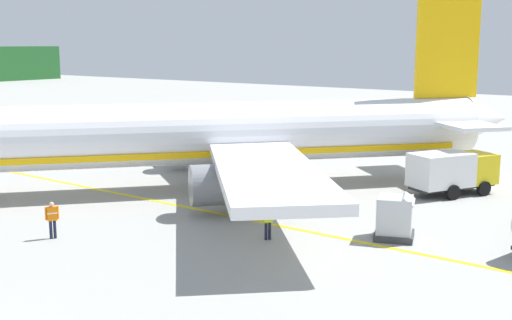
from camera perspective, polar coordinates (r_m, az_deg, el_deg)
airliner_foreground at (r=40.15m, az=-4.18°, el=2.22°), size 33.79×30.39×11.90m
service_truck_baggage at (r=40.47m, az=16.88°, el=-0.90°), size 5.74×4.48×2.58m
cargo_container_mid at (r=30.82m, az=12.15°, el=-4.98°), size 2.28×2.28×2.12m
crew_marshaller at (r=31.60m, az=-17.49°, el=-4.79°), size 0.56×0.42×1.75m
crew_loader_left at (r=29.97m, az=1.05°, el=-5.19°), size 0.54×0.44×1.70m
apron_guide_line at (r=34.61m, az=-3.00°, el=-4.79°), size 0.30×60.00×0.01m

